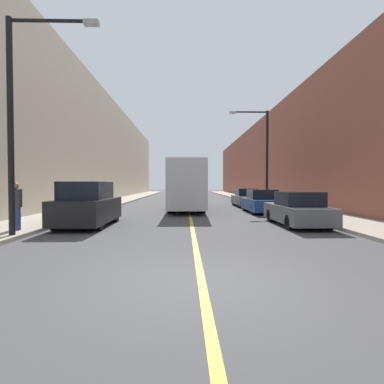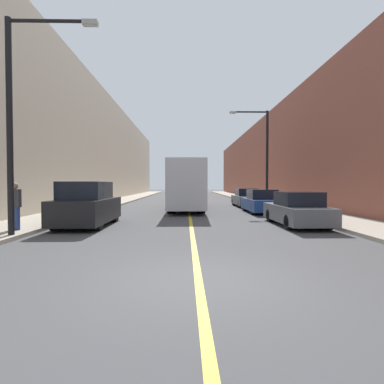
{
  "view_description": "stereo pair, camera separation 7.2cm",
  "coord_description": "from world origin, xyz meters",
  "views": [
    {
      "loc": [
        -0.32,
        -5.63,
        1.86
      ],
      "look_at": [
        0.26,
        18.06,
        1.24
      ],
      "focal_mm": 28.0,
      "sensor_mm": 36.0,
      "label": 1
    },
    {
      "loc": [
        -0.25,
        -5.64,
        1.86
      ],
      "look_at": [
        0.26,
        18.06,
        1.24
      ],
      "focal_mm": 28.0,
      "sensor_mm": 36.0,
      "label": 2
    }
  ],
  "objects": [
    {
      "name": "building_row_right",
      "position": [
        10.87,
        30.0,
        4.9
      ],
      "size": [
        4.0,
        72.0,
        9.8
      ],
      "primitive_type": "cube",
      "color": "brown",
      "rests_on": "ground"
    },
    {
      "name": "sidewalk_right",
      "position": [
        7.37,
        30.0,
        0.07
      ],
      "size": [
        3.01,
        72.0,
        0.14
      ],
      "primitive_type": "cube",
      "color": "#A89E8C",
      "rests_on": "ground"
    },
    {
      "name": "sidewalk_left",
      "position": [
        -7.37,
        30.0,
        0.07
      ],
      "size": [
        3.01,
        72.0,
        0.14
      ],
      "primitive_type": "cube",
      "color": "#A89E8C",
      "rests_on": "ground"
    },
    {
      "name": "car_right_mid",
      "position": [
        4.65,
        13.6,
        0.68
      ],
      "size": [
        1.83,
        4.22,
        1.52
      ],
      "color": "navy",
      "rests_on": "ground"
    },
    {
      "name": "car_right_near",
      "position": [
        4.74,
        7.62,
        0.69
      ],
      "size": [
        1.85,
        4.37,
        1.52
      ],
      "color": "#51565B",
      "rests_on": "ground"
    },
    {
      "name": "parked_suv_left",
      "position": [
        -4.6,
        7.66,
        0.9
      ],
      "size": [
        1.98,
        4.44,
        1.97
      ],
      "color": "black",
      "rests_on": "ground"
    },
    {
      "name": "building_row_left",
      "position": [
        -10.87,
        30.0,
        6.0
      ],
      "size": [
        4.0,
        72.0,
        11.99
      ],
      "primitive_type": "cube",
      "color": "beige",
      "rests_on": "ground"
    },
    {
      "name": "ground_plane",
      "position": [
        0.0,
        0.0,
        0.0
      ],
      "size": [
        200.0,
        200.0,
        0.0
      ],
      "primitive_type": "plane",
      "color": "#474749"
    },
    {
      "name": "bus",
      "position": [
        -0.2,
        16.88,
        1.81
      ],
      "size": [
        2.4,
        11.21,
        3.37
      ],
      "color": "silver",
      "rests_on": "ground"
    },
    {
      "name": "road_center_line",
      "position": [
        0.0,
        30.0,
        0.0
      ],
      "size": [
        0.16,
        72.0,
        0.01
      ],
      "primitive_type": "cube",
      "color": "gold",
      "rests_on": "ground"
    },
    {
      "name": "street_lamp_left",
      "position": [
        -5.86,
        4.59,
        4.36
      ],
      "size": [
        3.07,
        0.24,
        7.27
      ],
      "color": "black",
      "rests_on": "sidewalk_left"
    },
    {
      "name": "car_right_far",
      "position": [
        4.76,
        19.08,
        0.68
      ],
      "size": [
        1.78,
        4.35,
        1.51
      ],
      "color": "#51565B",
      "rests_on": "ground"
    },
    {
      "name": "pedestrian",
      "position": [
        -6.62,
        5.64,
        1.06
      ],
      "size": [
        0.39,
        0.25,
        1.78
      ],
      "color": "navy",
      "rests_on": "sidewalk_left"
    },
    {
      "name": "street_lamp_right",
      "position": [
        5.87,
        17.78,
        4.47
      ],
      "size": [
        3.07,
        0.24,
        7.47
      ],
      "color": "black",
      "rests_on": "sidewalk_right"
    }
  ]
}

